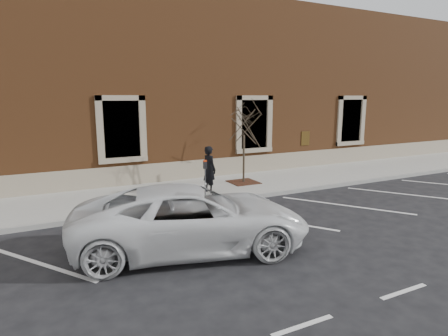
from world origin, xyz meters
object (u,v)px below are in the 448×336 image
man (209,169)px  sapling (244,121)px  parking_meter (205,171)px  white_truck (192,218)px

man → sapling: (1.93, 0.83, 1.65)m
man → parking_meter: (-0.33, -0.36, 0.03)m
sapling → parking_meter: bearing=-152.4°
parking_meter → sapling: 3.02m
sapling → white_truck: size_ratio=0.64×
parking_meter → white_truck: bearing=-142.6°
man → parking_meter: bearing=124.5°
white_truck → sapling: bearing=-26.0°
man → sapling: 2.67m
parking_meter → sapling: (2.26, 1.18, 1.62)m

